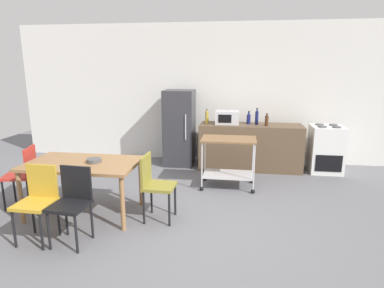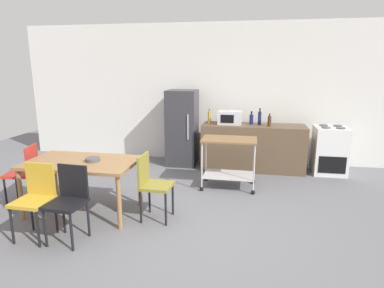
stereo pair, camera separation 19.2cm
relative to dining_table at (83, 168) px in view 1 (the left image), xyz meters
The scene contains 17 objects.
ground_plane 1.57m from the dining_table, ahead, with size 12.00×12.00×0.00m, color slate.
back_wall 3.46m from the dining_table, 65.17° to the left, with size 8.40×0.12×2.90m, color silver.
kitchen_counter 3.39m from the dining_table, 46.74° to the left, with size 2.00×0.64×0.90m, color brown.
dining_table is the anchor object (origin of this frame).
chair_red 1.01m from the dining_table, behind, with size 0.48×0.48×0.89m.
chair_olive 1.02m from the dining_table, ahead, with size 0.41×0.41×0.89m.
chair_black 0.77m from the dining_table, 73.49° to the right, with size 0.43×0.43×0.89m.
chair_mustard 0.78m from the dining_table, 105.86° to the right, with size 0.41×0.41×0.89m.
stove_oven 4.52m from the dining_table, 33.37° to the left, with size 0.60×0.61×0.92m.
refrigerator 2.71m from the dining_table, 71.31° to the left, with size 0.60×0.63×1.55m.
kitchen_cart 2.35m from the dining_table, 34.96° to the left, with size 0.91×0.57×0.85m.
bottle_hot_sauce 2.86m from the dining_table, 59.40° to the left, with size 0.07×0.07×0.29m.
microwave 3.11m from the dining_table, 53.21° to the left, with size 0.46×0.35×0.26m.
bottle_soda 3.41m from the dining_table, 48.09° to the left, with size 0.08×0.08×0.26m.
bottle_olive_oil 3.50m from the dining_table, 45.88° to the left, with size 0.06×0.06×0.32m.
bottle_vinegar 3.54m from the dining_table, 42.21° to the left, with size 0.07×0.07×0.24m.
fruit_bowl 0.19m from the dining_table, ahead, with size 0.20×0.20×0.05m, color #4C4C4C.
Camera 1 is at (0.68, -3.89, 2.01)m, focal length 30.85 mm.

